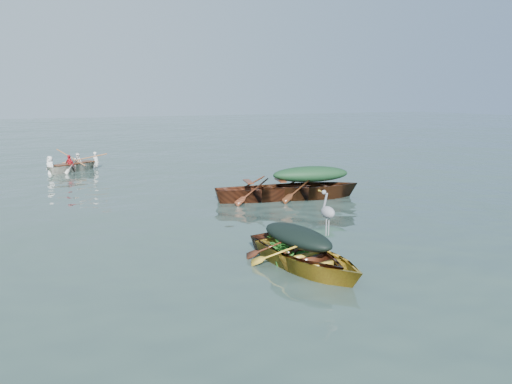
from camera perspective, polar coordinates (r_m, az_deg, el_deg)
ground at (r=13.54m, az=7.34°, el=-3.50°), size 140.00×140.00×0.00m
yellow_dinghy at (r=9.92m, az=5.98°, el=-8.92°), size 2.12×3.61×0.93m
dark_covered_boat at (r=10.21m, az=4.68°, el=-8.29°), size 1.79×3.69×0.88m
green_tarp_boat at (r=16.69m, az=6.22°, el=-0.70°), size 4.89×2.46×1.11m
open_wooden_boat at (r=16.26m, az=0.97°, el=-0.95°), size 4.64×2.28×1.04m
rowed_boat at (r=23.98m, az=-20.04°, el=2.26°), size 3.52×2.75×0.79m
dark_tarp_cover at (r=10.02m, az=4.74°, el=-4.84°), size 0.99×2.03×0.40m
green_tarp_cover at (r=16.55m, az=6.27°, el=2.07°), size 2.69×1.35×0.52m
thwart_benches at (r=16.16m, az=0.97°, el=0.93°), size 2.35×1.28×0.04m
heron at (r=10.05m, az=8.19°, el=-3.19°), size 0.36×0.45×0.92m
dinghy_weeds at (r=10.09m, az=4.04°, el=-3.98°), size 0.87×1.02×0.60m
rowers at (r=23.88m, az=-20.16°, el=4.09°), size 2.57×2.10×0.76m
oars at (r=23.92m, az=-20.11°, el=3.26°), size 1.89×2.52×0.06m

